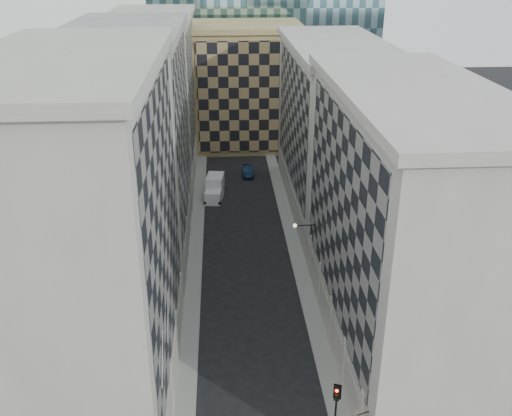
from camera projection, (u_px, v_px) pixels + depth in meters
name	position (u px, v px, depth m)	size (l,w,h in m)	color
sidewalk_west	(195.00, 256.00, 58.94)	(1.50, 100.00, 0.15)	gray
sidewalk_east	(296.00, 253.00, 59.55)	(1.50, 100.00, 0.15)	gray
bldg_left_a	(89.00, 243.00, 36.49)	(10.80, 22.80, 23.70)	#A8A397
bldg_left_b	(135.00, 144.00, 56.68)	(10.80, 22.80, 22.70)	gray
bldg_left_c	(156.00, 97.00, 76.88)	(10.80, 22.80, 21.70)	#A8A397
bldg_right_a	(402.00, 227.00, 42.01)	(10.80, 26.80, 20.70)	#ABA59D
bldg_right_b	(333.00, 128.00, 66.74)	(10.80, 28.80, 19.70)	#ABA59D
tan_block	(247.00, 85.00, 89.92)	(16.80, 14.80, 18.80)	#9D8053
flagpoles_left	(165.00, 337.00, 33.82)	(0.10, 6.33, 2.33)	gray
bracket_lamp	(297.00, 225.00, 51.52)	(1.98, 0.36, 0.36)	black
traffic_light	(336.00, 400.00, 35.88)	(0.50, 0.50, 4.06)	black
box_truck	(215.00, 189.00, 72.48)	(2.65, 5.25, 2.77)	white
dark_car	(248.00, 171.00, 79.89)	(1.42, 4.07, 1.34)	#0F1D39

